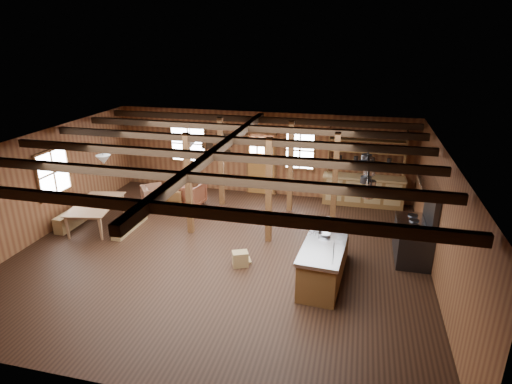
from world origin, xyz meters
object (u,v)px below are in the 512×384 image
Objects in this scene: dining_table at (99,215)px; armchair_b at (189,194)px; kitchen_island at (325,258)px; armchair_c at (154,195)px; armchair_a at (174,197)px; commercial_range at (415,235)px.

armchair_b is at bearing -54.11° from dining_table.
kitchen_island is 1.30× the size of dining_table.
armchair_b is at bearing -117.65° from armchair_c.
kitchen_island is 3.60× the size of armchair_c.
armchair_a is at bearing -128.35° from armchair_c.
kitchen_island reaches higher than armchair_a.
armchair_b reaches higher than dining_table.
kitchen_island is at bearing -156.71° from armchair_c.
armchair_c is at bearing -6.64° from armchair_a.
kitchen_island is 6.49m from armchair_c.
commercial_range is 2.69× the size of armchair_a.
commercial_range reaches higher than kitchen_island.
kitchen_island is 3.58× the size of armchair_a.
armchair_c is at bearing 167.73° from commercial_range.
kitchen_island is at bearing 141.83° from armchair_a.
armchair_b is at bearing -161.16° from armchair_a.
commercial_range reaches higher than armchair_b.
commercial_range is 0.98× the size of dining_table.
armchair_b is (0.45, 0.21, 0.07)m from armchair_a.
kitchen_island is 5.90m from armchair_a.
armchair_c is (-0.69, 0.00, -0.00)m from armchair_a.
kitchen_island is 2.97× the size of armchair_b.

